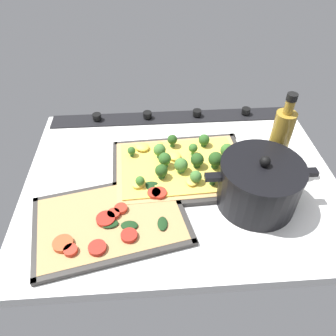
{
  "coord_description": "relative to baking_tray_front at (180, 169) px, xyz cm",
  "views": [
    {
      "loc": [
        7.69,
        61.03,
        59.43
      ],
      "look_at": [
        3.45,
        0.84,
        3.98
      ],
      "focal_mm": 34.18,
      "sensor_mm": 36.0,
      "label": 1
    }
  ],
  "objects": [
    {
      "name": "baking_tray_back",
      "position": [
        17.82,
        16.51,
        0.01
      ],
      "size": [
        38.51,
        29.72,
        1.3
      ],
      "color": "#33302D",
      "rests_on": "ground_plane"
    },
    {
      "name": "broccoli_pizza",
      "position": [
        -0.6,
        -0.05,
        1.76
      ],
      "size": [
        35.02,
        25.44,
        6.04
      ],
      "color": "tan",
      "rests_on": "baking_tray_front"
    },
    {
      "name": "baking_tray_front",
      "position": [
        0.0,
        0.0,
        0.0
      ],
      "size": [
        37.53,
        27.95,
        1.3
      ],
      "color": "#33302D",
      "rests_on": "ground_plane"
    },
    {
      "name": "cooking_pot",
      "position": [
        -17.07,
        12.53,
        5.69
      ],
      "size": [
        26.01,
        19.19,
        14.41
      ],
      "color": "black",
      "rests_on": "ground_plane"
    },
    {
      "name": "stove_control_panel",
      "position": [
        0.15,
        -25.54,
        0.18
      ],
      "size": [
        78.58,
        7.0,
        2.6
      ],
      "color": "black",
      "rests_on": "ground_plane"
    },
    {
      "name": "veggie_pizza_back",
      "position": [
        17.49,
        16.71,
        0.76
      ],
      "size": [
        35.66,
        26.87,
        1.9
      ],
      "color": "tan",
      "rests_on": "baking_tray_back"
    },
    {
      "name": "ground_plane",
      "position": [
        0.15,
        2.32,
        -1.87
      ],
      "size": [
        81.86,
        62.71,
        3.0
      ],
      "primitive_type": "cube",
      "color": "white"
    },
    {
      "name": "oil_bottle",
      "position": [
        -24.52,
        1.79,
        9.46
      ],
      "size": [
        4.95,
        4.95,
        23.4
      ],
      "color": "olive",
      "rests_on": "ground_plane"
    }
  ]
}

